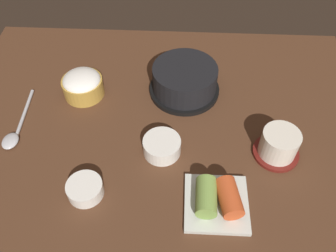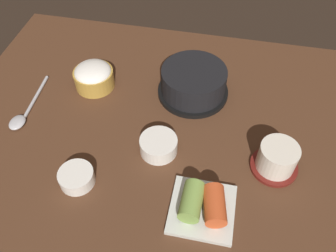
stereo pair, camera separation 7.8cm
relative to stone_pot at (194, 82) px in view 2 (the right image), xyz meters
The scene contains 8 objects.
dining_table 14.39cm from the stone_pot, 113.58° to the right, with size 100.00×76.00×2.00cm, color #4C2D1C.
stone_pot is the anchor object (origin of this frame).
rice_bowl 25.23cm from the stone_pot, behind, with size 10.01×10.01×6.36cm.
tea_cup_with_saucer 27.63cm from the stone_pot, 42.63° to the right, with size 10.00×10.00×6.69cm.
banchan_cup_center 19.86cm from the stone_pot, 103.21° to the right, with size 8.22×8.22×3.65cm.
kimchi_plate 32.45cm from the stone_pot, 77.76° to the right, with size 12.42×12.42×5.13cm.
side_bowl_near 35.91cm from the stone_pot, 122.23° to the right, with size 7.22×7.22×3.05cm.
spoon 41.65cm from the stone_pot, 157.53° to the right, with size 3.60×18.75×1.35cm.
Camera 2 is at (12.17, -51.19, 64.67)cm, focal length 37.49 mm.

